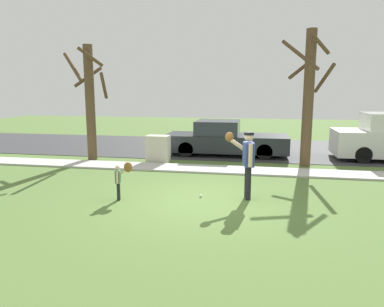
{
  "coord_description": "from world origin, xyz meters",
  "views": [
    {
      "loc": [
        1.32,
        -8.84,
        2.8
      ],
      "look_at": [
        -0.57,
        1.19,
        1.0
      ],
      "focal_mm": 33.92,
      "sensor_mm": 36.0,
      "label": 1
    }
  ],
  "objects_px": {
    "person_adult": "(247,158)",
    "person_child": "(122,176)",
    "utility_cabinet": "(158,149)",
    "parked_pickup_dark": "(225,140)",
    "street_tree_far": "(90,99)",
    "street_tree_near": "(309,95)",
    "baseball": "(201,196)"
  },
  "relations": [
    {
      "from": "street_tree_near",
      "to": "street_tree_far",
      "type": "bearing_deg",
      "value": -177.68
    },
    {
      "from": "street_tree_near",
      "to": "street_tree_far",
      "type": "distance_m",
      "value": 8.34
    },
    {
      "from": "person_child",
      "to": "baseball",
      "type": "distance_m",
      "value": 2.14
    },
    {
      "from": "person_adult",
      "to": "person_child",
      "type": "height_order",
      "value": "person_adult"
    },
    {
      "from": "utility_cabinet",
      "to": "street_tree_near",
      "type": "relative_size",
      "value": 0.21
    },
    {
      "from": "baseball",
      "to": "street_tree_near",
      "type": "height_order",
      "value": "street_tree_near"
    },
    {
      "from": "baseball",
      "to": "person_child",
      "type": "bearing_deg",
      "value": -163.62
    },
    {
      "from": "utility_cabinet",
      "to": "baseball",
      "type": "bearing_deg",
      "value": -61.06
    },
    {
      "from": "person_adult",
      "to": "street_tree_near",
      "type": "relative_size",
      "value": 0.35
    },
    {
      "from": "baseball",
      "to": "street_tree_near",
      "type": "bearing_deg",
      "value": 55.96
    },
    {
      "from": "person_adult",
      "to": "person_child",
      "type": "relative_size",
      "value": 1.81
    },
    {
      "from": "utility_cabinet",
      "to": "parked_pickup_dark",
      "type": "relative_size",
      "value": 0.2
    },
    {
      "from": "baseball",
      "to": "parked_pickup_dark",
      "type": "bearing_deg",
      "value": 90.07
    },
    {
      "from": "street_tree_near",
      "to": "street_tree_far",
      "type": "relative_size",
      "value": 1.09
    },
    {
      "from": "person_adult",
      "to": "baseball",
      "type": "height_order",
      "value": "person_adult"
    },
    {
      "from": "street_tree_near",
      "to": "parked_pickup_dark",
      "type": "xyz_separation_m",
      "value": [
        -3.17,
        1.72,
        -1.95
      ]
    },
    {
      "from": "person_adult",
      "to": "parked_pickup_dark",
      "type": "bearing_deg",
      "value": -91.92
    },
    {
      "from": "street_tree_far",
      "to": "baseball",
      "type": "bearing_deg",
      "value": -40.1
    },
    {
      "from": "person_adult",
      "to": "baseball",
      "type": "bearing_deg",
      "value": -8.21
    },
    {
      "from": "utility_cabinet",
      "to": "parked_pickup_dark",
      "type": "xyz_separation_m",
      "value": [
        2.39,
        2.07,
        0.15
      ]
    },
    {
      "from": "person_adult",
      "to": "utility_cabinet",
      "type": "relative_size",
      "value": 1.66
    },
    {
      "from": "utility_cabinet",
      "to": "street_tree_near",
      "type": "bearing_deg",
      "value": 3.55
    },
    {
      "from": "person_adult",
      "to": "person_child",
      "type": "bearing_deg",
      "value": -0.49
    },
    {
      "from": "person_child",
      "to": "utility_cabinet",
      "type": "relative_size",
      "value": 0.92
    },
    {
      "from": "baseball",
      "to": "person_adult",
      "type": "bearing_deg",
      "value": 4.25
    },
    {
      "from": "utility_cabinet",
      "to": "street_tree_near",
      "type": "height_order",
      "value": "street_tree_near"
    },
    {
      "from": "person_child",
      "to": "parked_pickup_dark",
      "type": "distance_m",
      "value": 7.26
    },
    {
      "from": "baseball",
      "to": "street_tree_far",
      "type": "xyz_separation_m",
      "value": [
        -5.17,
        4.35,
        2.39
      ]
    },
    {
      "from": "person_child",
      "to": "parked_pickup_dark",
      "type": "bearing_deg",
      "value": 61.86
    },
    {
      "from": "person_adult",
      "to": "person_child",
      "type": "xyz_separation_m",
      "value": [
        -3.14,
        -0.67,
        -0.46
      ]
    },
    {
      "from": "utility_cabinet",
      "to": "parked_pickup_dark",
      "type": "bearing_deg",
      "value": 40.82
    },
    {
      "from": "person_child",
      "to": "street_tree_far",
      "type": "height_order",
      "value": "street_tree_far"
    }
  ]
}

